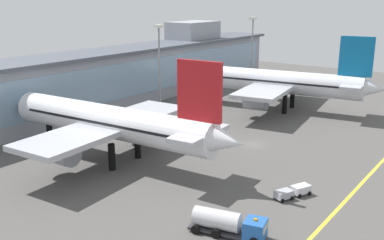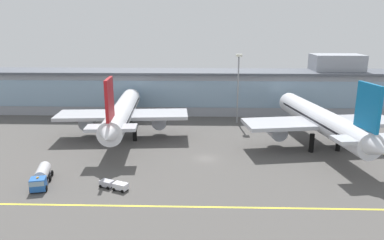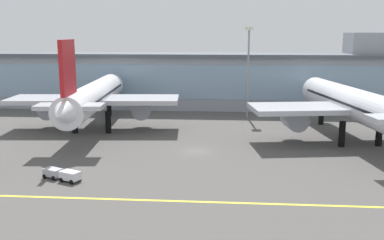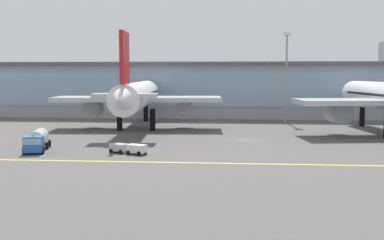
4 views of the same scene
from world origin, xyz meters
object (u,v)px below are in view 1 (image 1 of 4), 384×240
apron_light_mast_centre (252,39)px  fuel_tanker_truck (230,224)px  airliner_near_left (111,122)px  baggage_tug_near (293,192)px  apron_light_mast_west (159,54)px  airliner_near_right (278,82)px

apron_light_mast_centre → fuel_tanker_truck: bearing=-152.1°
airliner_near_left → fuel_tanker_truck: (-9.17, -29.06, -5.15)m
airliner_near_left → baggage_tug_near: airliner_near_left is taller
baggage_tug_near → airliner_near_left: bearing=122.9°
apron_light_mast_west → fuel_tanker_truck: bearing=-131.9°
airliner_near_right → fuel_tanker_truck: 62.65m
fuel_tanker_truck → apron_light_mast_west: 61.66m
airliner_near_left → fuel_tanker_truck: bearing=158.1°
airliner_near_right → apron_light_mast_centre: apron_light_mast_centre is taller
airliner_near_left → apron_light_mast_centre: 79.22m
apron_light_mast_west → apron_light_mast_centre: apron_light_mast_centre is taller
airliner_near_right → apron_light_mast_centre: bearing=-59.7°
fuel_tanker_truck → baggage_tug_near: bearing=70.0°
airliner_near_right → fuel_tanker_truck: airliner_near_right is taller
airliner_near_left → fuel_tanker_truck: 30.91m
airliner_near_right → baggage_tug_near: 50.75m
airliner_near_right → airliner_near_left: bearing=73.7°
airliner_near_left → airliner_near_right: (48.99, -6.34, 0.08)m
airliner_near_left → apron_light_mast_centre: apron_light_mast_centre is taller
baggage_tug_near → apron_light_mast_centre: 87.33m
airliner_near_left → apron_light_mast_west: size_ratio=2.38×
baggage_tug_near → apron_light_mast_west: apron_light_mast_west is taller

